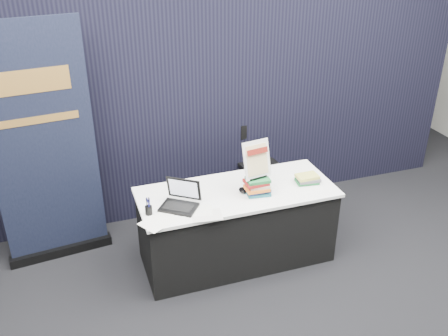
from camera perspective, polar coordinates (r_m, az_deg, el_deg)
The scene contains 15 objects.
floor at distance 4.57m, azimuth 3.82°, elevation -14.11°, with size 8.00×8.00×0.00m, color black.
wall_back at distance 7.37m, azimuth -8.17°, elevation 17.23°, with size 8.00×0.02×3.50m, color #ACABA3.
drape_partition at distance 5.25m, azimuth -2.45°, elevation 7.10°, with size 6.00×0.08×2.40m, color black.
display_table at distance 4.74m, azimuth 1.42°, elevation -6.54°, with size 1.80×0.75×0.75m.
laptop at distance 4.30m, azimuth -5.35°, elevation -3.72°, with size 0.37×0.40×0.23m.
mouse at distance 4.52m, azimuth 2.15°, elevation -2.55°, with size 0.07×0.11×0.03m, color black.
brochure_left at distance 4.15m, azimuth -7.47°, elevation -6.05°, with size 0.29×0.21×0.00m, color white.
brochure_mid at distance 4.26m, azimuth -3.08°, elevation -4.88°, with size 0.26×0.18×0.00m, color white.
brochure_right at distance 4.19m, azimuth -1.97°, elevation -5.44°, with size 0.25×0.18×0.00m, color silver.
pen_cup at distance 4.23m, azimuth -8.61°, elevation -4.79°, with size 0.06×0.06×0.08m, color black.
book_stack_tall at distance 4.46m, azimuth 3.83°, elevation -2.09°, with size 0.21×0.16×0.16m.
book_stack_short at distance 4.72m, azimuth 9.58°, elevation -1.22°, with size 0.20×0.16×0.08m.
info_sign at distance 4.37m, azimuth 3.77°, elevation 0.91°, with size 0.27×0.15×0.35m.
pullup_banner at distance 4.75m, azimuth -19.68°, elevation 0.63°, with size 0.97×0.21×2.28m.
stacking_chair at distance 5.57m, azimuth 4.27°, elevation 0.63°, with size 0.47×0.47×0.93m.
Camera 1 is at (-1.38, -3.13, 3.02)m, focal length 40.00 mm.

